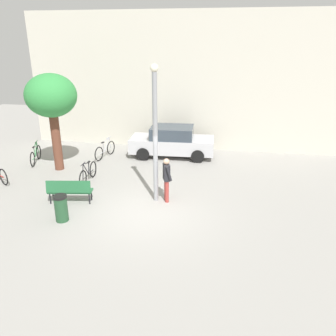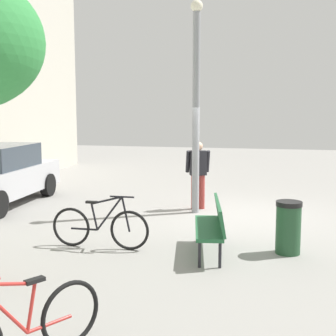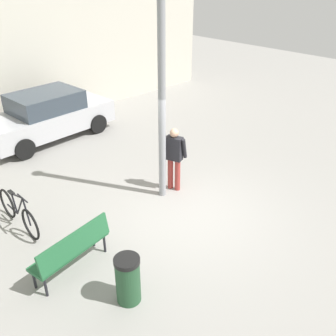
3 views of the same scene
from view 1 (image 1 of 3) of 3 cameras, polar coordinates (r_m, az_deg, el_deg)
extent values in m
plane|color=gray|center=(12.01, -3.81, -7.53)|extent=(36.00, 36.00, 0.00)
cube|color=beige|center=(19.31, 2.46, 14.35)|extent=(16.67, 2.00, 7.04)
cylinder|color=gray|center=(12.08, -2.13, 4.65)|extent=(0.17, 0.17, 4.67)
sphere|color=#F2EACC|center=(11.64, -2.30, 16.32)|extent=(0.28, 0.28, 0.28)
cylinder|color=#9E3833|center=(12.77, -0.32, -3.56)|extent=(0.14, 0.14, 0.85)
cylinder|color=#9E3833|center=(12.59, -0.18, -3.93)|extent=(0.14, 0.14, 0.85)
cube|color=#232328|center=(12.39, -0.25, -0.70)|extent=(0.34, 0.45, 0.60)
sphere|color=tan|center=(12.25, -0.26, 1.09)|extent=(0.22, 0.22, 0.22)
cylinder|color=#232328|center=(12.62, -0.21, -0.14)|extent=(0.25, 0.16, 0.55)
cylinder|color=#232328|center=(12.16, 0.16, -0.98)|extent=(0.25, 0.16, 0.55)
cube|color=#236038|center=(13.08, -15.95, -3.69)|extent=(1.65, 0.71, 0.06)
cube|color=#236038|center=(12.81, -16.29, -3.02)|extent=(1.60, 0.40, 0.44)
cylinder|color=black|center=(13.53, -18.61, -4.26)|extent=(0.05, 0.05, 0.42)
cylinder|color=black|center=(13.13, -12.64, -4.42)|extent=(0.05, 0.05, 0.42)
cylinder|color=black|center=(13.26, -19.03, -4.84)|extent=(0.05, 0.05, 0.42)
cylinder|color=black|center=(12.85, -12.95, -5.02)|extent=(0.05, 0.05, 0.42)
cylinder|color=brown|center=(16.28, -18.07, 4.16)|extent=(0.40, 0.40, 2.62)
ellipsoid|color=#338B41|center=(15.85, -18.91, 11.37)|extent=(2.20, 2.20, 1.87)
torus|color=black|center=(18.32, -20.74, 2.50)|extent=(0.24, 0.70, 0.71)
torus|color=black|center=(17.32, -21.63, 1.35)|extent=(0.24, 0.70, 0.71)
cylinder|color=#338447|center=(17.90, -21.14, 3.00)|extent=(0.17, 0.49, 0.64)
cylinder|color=#338447|center=(17.79, -21.28, 3.67)|extent=(0.19, 0.57, 0.18)
cylinder|color=#338447|center=(17.66, -21.34, 2.48)|extent=(0.07, 0.14, 0.48)
cylinder|color=#338447|center=(17.55, -21.41, 1.55)|extent=(0.17, 0.49, 0.04)
cylinder|color=#338447|center=(18.18, -20.90, 3.29)|extent=(0.08, 0.17, 0.63)
cube|color=black|center=(17.54, -21.49, 3.25)|extent=(0.13, 0.21, 0.04)
cylinder|color=#338447|center=(18.04, -21.08, 4.16)|extent=(0.15, 0.43, 0.03)
torus|color=black|center=(15.60, -25.71, -1.35)|extent=(0.63, 0.41, 0.71)
cylinder|color=red|center=(15.83, -26.06, -1.20)|extent=(0.45, 0.29, 0.04)
torus|color=black|center=(18.08, -9.49, 3.36)|extent=(0.20, 0.70, 0.71)
torus|color=black|center=(17.21, -11.43, 2.33)|extent=(0.20, 0.70, 0.71)
cylinder|color=#ADADB7|center=(17.70, -10.17, 3.90)|extent=(0.14, 0.49, 0.64)
cylinder|color=#ADADB7|center=(17.60, -10.31, 4.59)|extent=(0.16, 0.57, 0.18)
cylinder|color=#ADADB7|center=(17.50, -10.66, 3.41)|extent=(0.06, 0.14, 0.48)
cylinder|color=#ADADB7|center=(17.41, -10.97, 2.49)|extent=(0.14, 0.50, 0.04)
cylinder|color=#ADADB7|center=(17.94, -9.66, 4.17)|extent=(0.07, 0.17, 0.63)
cube|color=black|center=(17.38, -10.81, 4.20)|extent=(0.12, 0.21, 0.04)
cylinder|color=#ADADB7|center=(17.81, -9.83, 5.06)|extent=(0.13, 0.44, 0.03)
torus|color=black|center=(14.30, -13.98, -1.76)|extent=(0.06, 0.71, 0.71)
torus|color=black|center=(15.23, -12.38, -0.20)|extent=(0.06, 0.71, 0.71)
cylinder|color=black|center=(14.50, -13.52, -0.18)|extent=(0.04, 0.50, 0.64)
cylinder|color=black|center=(14.47, -13.52, 0.76)|extent=(0.04, 0.58, 0.18)
cylinder|color=black|center=(14.77, -13.07, -0.06)|extent=(0.04, 0.14, 0.48)
cylinder|color=black|center=(15.03, -12.72, -0.63)|extent=(0.04, 0.50, 0.04)
cylinder|color=black|center=(14.25, -13.98, -0.60)|extent=(0.04, 0.17, 0.63)
cube|color=black|center=(14.73, -13.08, 0.97)|extent=(0.08, 0.20, 0.04)
cylinder|color=black|center=(14.20, -13.98, 0.65)|extent=(0.04, 0.44, 0.03)
cube|color=#B7B7BC|center=(17.47, 0.67, 3.94)|extent=(4.29, 1.94, 0.70)
cube|color=#333D47|center=(17.30, 0.68, 5.94)|extent=(2.19, 1.68, 0.60)
cylinder|color=black|center=(18.23, 5.19, 3.59)|extent=(0.65, 0.26, 0.64)
cylinder|color=black|center=(16.71, 4.96, 1.98)|extent=(0.65, 0.26, 0.64)
cylinder|color=black|center=(18.51, -3.21, 3.91)|extent=(0.65, 0.26, 0.64)
cylinder|color=black|center=(17.01, -4.17, 2.35)|extent=(0.65, 0.26, 0.64)
cylinder|color=#234C2D|center=(11.89, -17.35, -6.57)|extent=(0.42, 0.42, 0.83)
cylinder|color=black|center=(11.70, -17.59, -4.58)|extent=(0.44, 0.44, 0.08)
camera|label=2|loc=(16.65, -42.93, 4.15)|focal=49.30mm
camera|label=3|loc=(9.71, -47.16, 11.34)|focal=40.77mm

